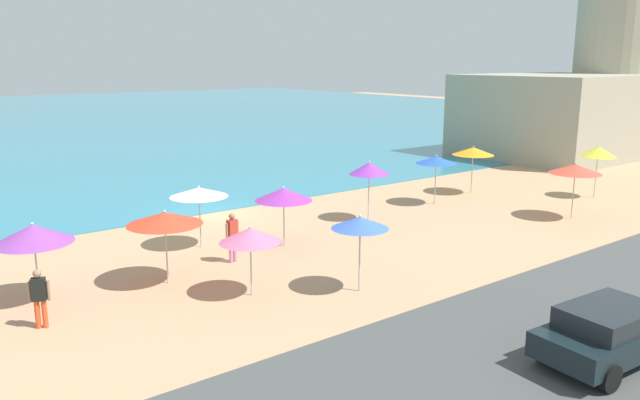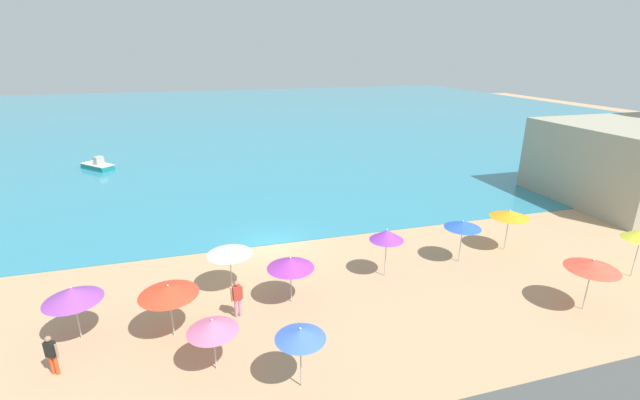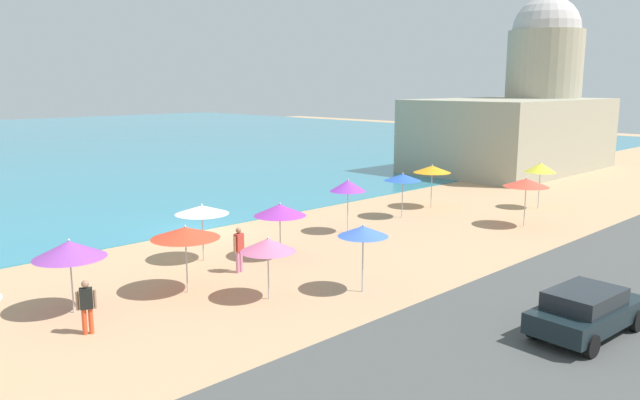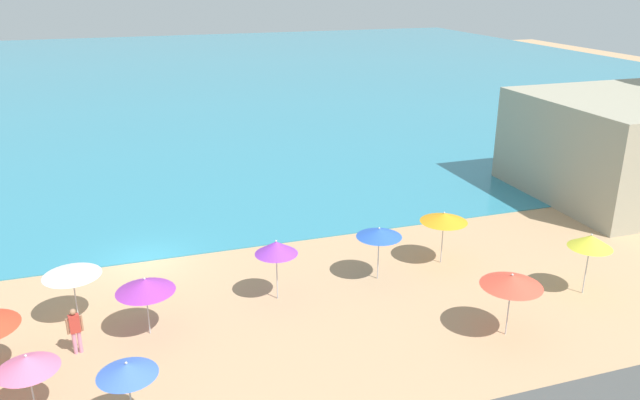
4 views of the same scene
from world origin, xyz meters
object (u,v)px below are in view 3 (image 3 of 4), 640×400
object	(u,v)px
beach_umbrella_5	(403,177)
parked_car_0	(586,310)
bather_1	(239,247)
beach_umbrella_9	(69,249)
beach_umbrella_3	(432,169)
harbor_fortress	(523,113)
beach_umbrella_11	(280,210)
beach_umbrella_8	(202,210)
bather_0	(87,304)
beach_umbrella_0	(541,168)
beach_umbrella_6	(348,186)
beach_umbrella_12	(185,233)
beach_umbrella_7	(268,245)
beach_umbrella_14	(526,183)
beach_umbrella_1	(363,231)

from	to	relation	value
beach_umbrella_5	parked_car_0	bearing A→B (deg)	-123.44
bather_1	beach_umbrella_9	bearing A→B (deg)	177.86
beach_umbrella_3	harbor_fortress	bearing A→B (deg)	14.29
beach_umbrella_5	bather_1	bearing A→B (deg)	-171.30
beach_umbrella_11	beach_umbrella_8	bearing A→B (deg)	144.55
beach_umbrella_9	bather_0	xyz separation A→B (m)	(-0.43, -2.01, -1.17)
beach_umbrella_5	harbor_fortress	world-z (taller)	harbor_fortress
beach_umbrella_0	beach_umbrella_6	xyz separation A→B (m)	(-12.50, 3.66, -0.07)
beach_umbrella_0	beach_umbrella_12	world-z (taller)	beach_umbrella_0
beach_umbrella_7	beach_umbrella_9	xyz separation A→B (m)	(-5.28, 3.39, 0.19)
beach_umbrella_8	bather_1	world-z (taller)	beach_umbrella_8
beach_umbrella_8	parked_car_0	world-z (taller)	beach_umbrella_8
beach_umbrella_3	beach_umbrella_7	bearing A→B (deg)	-161.83
beach_umbrella_3	beach_umbrella_11	size ratio (longest dim) A/B	1.09
parked_car_0	beach_umbrella_7	bearing A→B (deg)	116.69
beach_umbrella_5	beach_umbrella_7	bearing A→B (deg)	-159.67
beach_umbrella_11	beach_umbrella_14	xyz separation A→B (m)	(12.79, -4.32, 0.23)
beach_umbrella_1	beach_umbrella_3	distance (m)	16.08
beach_umbrella_8	parked_car_0	bearing A→B (deg)	-76.77
beach_umbrella_8	beach_umbrella_3	bearing A→B (deg)	0.41
beach_umbrella_1	beach_umbrella_14	xyz separation A→B (m)	(13.62, 1.06, 0.08)
bather_1	parked_car_0	xyz separation A→B (m)	(3.32, -12.03, -0.20)
beach_umbrella_1	parked_car_0	world-z (taller)	beach_umbrella_1
beach_umbrella_6	parked_car_0	xyz separation A→B (m)	(-4.50, -13.61, -1.53)
beach_umbrella_14	beach_umbrella_0	bearing A→B (deg)	19.11
beach_umbrella_3	harbor_fortress	size ratio (longest dim) A/B	0.15
beach_umbrella_0	beach_umbrella_12	xyz separation A→B (m)	(-23.05, 1.47, -0.26)
bather_1	harbor_fortress	world-z (taller)	harbor_fortress
parked_car_0	beach_umbrella_9	bearing A→B (deg)	128.45
beach_umbrella_11	parked_car_0	world-z (taller)	beach_umbrella_11
beach_umbrella_8	bather_0	xyz separation A→B (m)	(-6.79, -4.14, -1.24)
beach_umbrella_1	parked_car_0	bearing A→B (deg)	-77.33
beach_umbrella_5	beach_umbrella_9	world-z (taller)	beach_umbrella_5
beach_umbrella_3	harbor_fortress	distance (m)	21.32
beach_umbrella_1	beach_umbrella_12	size ratio (longest dim) A/B	1.01
beach_umbrella_14	parked_car_0	bearing A→B (deg)	-145.60
beach_umbrella_1	beach_umbrella_9	xyz separation A→B (m)	(-8.13, 5.10, -0.10)
beach_umbrella_8	bather_1	distance (m)	2.63
beach_umbrella_7	beach_umbrella_8	bearing A→B (deg)	78.93
parked_car_0	harbor_fortress	world-z (taller)	harbor_fortress
beach_umbrella_1	parked_car_0	size ratio (longest dim) A/B	0.59
beach_umbrella_0	parked_car_0	world-z (taller)	beach_umbrella_0
beach_umbrella_3	beach_umbrella_14	xyz separation A→B (m)	(-0.68, -6.29, -0.01)
beach_umbrella_6	harbor_fortress	world-z (taller)	harbor_fortress
beach_umbrella_8	beach_umbrella_5	bearing A→B (deg)	-2.03
beach_umbrella_11	bather_0	size ratio (longest dim) A/B	1.44
beach_umbrella_11	bather_1	world-z (taller)	beach_umbrella_11
beach_umbrella_6	parked_car_0	distance (m)	14.42
beach_umbrella_3	beach_umbrella_12	size ratio (longest dim) A/B	1.06
beach_umbrella_0	beach_umbrella_1	distance (m)	18.82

